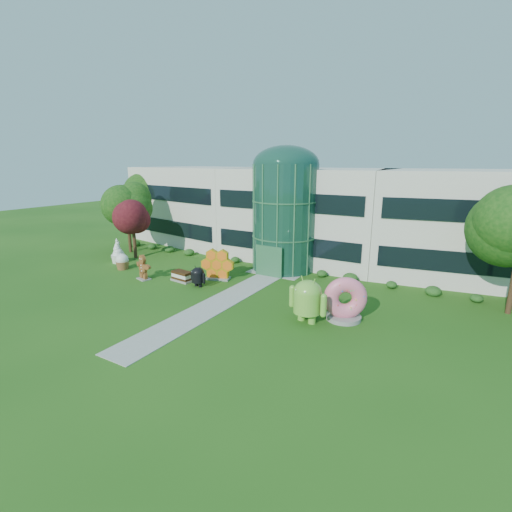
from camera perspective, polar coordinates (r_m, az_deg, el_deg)
The scene contains 14 objects.
ground at distance 26.30m, azimuth -7.61°, elevation -8.18°, with size 140.00×140.00×0.00m, color #215114.
building at distance 40.30m, azimuth 8.30°, elevation 6.55°, with size 46.00×15.00×9.30m, color beige, non-canonical shape.
atrium at distance 34.85m, azimuth 4.47°, elevation 5.86°, with size 6.00×6.00×9.80m, color #194738.
walkway at distance 27.76m, azimuth -5.04°, elevation -6.82°, with size 2.40×20.00×0.04m, color #9E9E93.
tree_red at distance 41.16m, azimuth -18.32°, elevation 3.81°, with size 4.00×4.00×6.00m, color #3F0C14, non-canonical shape.
trees_backdrop at distance 35.85m, azimuth 5.17°, elevation 4.95°, with size 52.00×8.00×8.40m, color #103F0F, non-canonical shape.
android_green at distance 23.87m, azimuth 7.92°, elevation -6.35°, with size 2.89×1.93×3.28m, color #73BA3B, non-canonical shape.
android_black at distance 30.77m, azimuth -8.93°, elevation -2.96°, with size 1.68×1.13×1.91m, color black, non-canonical shape.
donut at distance 24.71m, azimuth 13.49°, elevation -6.30°, with size 2.83×1.36×2.95m, color #E15573, non-canonical shape.
gingerbread at distance 33.65m, azimuth -17.00°, elevation -1.63°, with size 2.42×0.93×2.24m, color brown, non-canonical shape.
ice_cream_sandwich at distance 32.52m, azimuth -11.30°, elevation -3.06°, with size 1.99×1.00×0.89m, color black, non-canonical shape.
honeycomb at distance 32.36m, azimuth -5.93°, elevation -1.50°, with size 3.11×1.11×2.44m, color orange, non-canonical shape.
froyo at distance 40.02m, azimuth -20.52°, elevation 0.77°, with size 1.46×1.46×2.50m, color white, non-canonical shape.
cupcake at distance 37.55m, azimuth -19.88°, elevation -0.79°, with size 1.27×1.27×1.53m, color white, non-canonical shape.
Camera 1 is at (15.29, -18.90, 10.03)m, focal length 26.00 mm.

